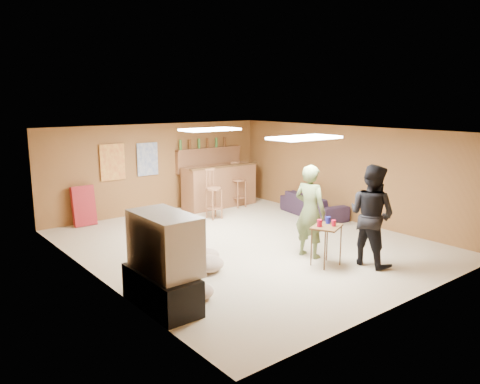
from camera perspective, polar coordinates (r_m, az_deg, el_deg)
ground at (r=9.27m, az=0.77°, el=-6.26°), size 7.00×7.00×0.00m
ceiling at (r=8.86m, az=0.81°, el=7.43°), size 6.00×7.00×0.02m
wall_back at (r=11.88m, az=-9.98°, el=2.90°), size 6.00×0.02×2.20m
wall_front at (r=6.74m, az=20.05°, el=-3.96°), size 6.00×0.02×2.20m
wall_left at (r=7.51m, az=-17.22°, el=-2.26°), size 0.02×7.00×2.20m
wall_right at (r=11.12m, az=12.85°, el=2.22°), size 0.02×7.00×2.20m
tv_stand at (r=6.58m, az=-9.54°, el=-11.62°), size 0.55×1.30×0.50m
dvd_box at (r=6.72m, az=-7.84°, el=-12.00°), size 0.35×0.50×0.08m
tv_body at (r=6.39m, az=-9.18°, el=-6.10°), size 0.60×1.10×0.80m
tv_screen at (r=6.54m, az=-6.80°, el=-5.63°), size 0.02×0.95×0.65m
bar_counter at (r=12.30m, az=-2.52°, el=0.74°), size 2.00×0.60×1.10m
bar_lip at (r=12.02m, az=-1.84°, el=3.15°), size 2.10×0.12×0.05m
bar_shelf at (r=12.53m, az=-3.77°, el=5.31°), size 2.00×0.18×0.05m
bar_backing at (r=12.58m, az=-3.81°, el=3.96°), size 2.00×0.14×0.60m
poster_left at (r=11.29m, az=-15.27°, el=3.52°), size 0.60×0.03×0.85m
poster_right at (r=11.68m, az=-11.22°, el=3.95°), size 0.55×0.03×0.80m
folding_chair_stack at (r=11.01m, az=-18.52°, el=-1.61°), size 0.50×0.26×0.91m
ceiling_panel_front at (r=7.77m, az=7.89°, el=6.57°), size 1.20×0.60×0.04m
ceiling_panel_back at (r=9.82m, az=-3.67°, el=7.61°), size 1.20×0.60×0.04m
person_olive at (r=8.40m, az=8.53°, el=-2.33°), size 0.50×0.67×1.67m
person_black at (r=8.21m, az=15.73°, el=-2.73°), size 0.69×0.87×1.73m
sofa at (r=11.51m, az=8.92°, el=-1.54°), size 1.02×1.93×0.54m
tray_table at (r=8.12m, az=10.44°, el=-6.45°), size 0.66×0.61×0.70m
cup_red_near at (r=7.94m, az=9.67°, el=-3.77°), size 0.11×0.11×0.12m
cup_red_far at (r=8.01m, az=11.36°, el=-3.74°), size 0.08×0.08×0.10m
cup_blue at (r=8.16m, az=10.67°, el=-3.40°), size 0.11×0.11×0.12m
bar_stool_left at (r=11.04m, az=-3.19°, el=-0.38°), size 0.47×0.47×1.14m
bar_stool_right at (r=12.23m, az=-0.17°, el=0.92°), size 0.39×0.39×1.20m
cushion_near_tv at (r=7.81m, az=-4.09°, el=-8.69°), size 0.73×0.73×0.26m
cushion_mid at (r=8.27m, az=-4.21°, el=-7.70°), size 0.58×0.58×0.22m
cushion_far at (r=6.82m, az=-5.21°, el=-11.99°), size 0.58×0.58×0.21m
bottle_row at (r=12.39m, az=-4.49°, el=5.95°), size 1.48×0.08×0.26m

